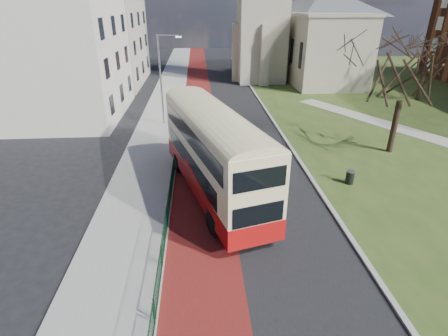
{
  "coord_description": "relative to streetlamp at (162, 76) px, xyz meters",
  "views": [
    {
      "loc": [
        -1.13,
        -14.27,
        10.5
      ],
      "look_at": [
        0.18,
        3.67,
        2.0
      ],
      "focal_mm": 28.0,
      "sensor_mm": 36.0,
      "label": 1
    }
  ],
  "objects": [
    {
      "name": "ground",
      "position": [
        4.35,
        -18.0,
        -4.59
      ],
      "size": [
        160.0,
        160.0,
        0.0
      ],
      "primitive_type": "plane",
      "color": "black",
      "rests_on": "ground"
    },
    {
      "name": "pedestrian_railing",
      "position": [
        1.4,
        -14.0,
        -4.04
      ],
      "size": [
        0.07,
        24.0,
        1.12
      ],
      "color": "#0C381F",
      "rests_on": "ground"
    },
    {
      "name": "road_carriageway",
      "position": [
        5.85,
        2.0,
        -4.59
      ],
      "size": [
        9.0,
        120.0,
        0.01
      ],
      "primitive_type": "cube",
      "color": "black",
      "rests_on": "ground"
    },
    {
      "name": "pavement_west",
      "position": [
        -0.65,
        2.0,
        -4.53
      ],
      "size": [
        4.0,
        120.0,
        0.12
      ],
      "primitive_type": "cube",
      "color": "gray",
      "rests_on": "ground"
    },
    {
      "name": "streetlamp",
      "position": [
        0.0,
        0.0,
        0.0
      ],
      "size": [
        2.13,
        0.18,
        8.0
      ],
      "color": "gray",
      "rests_on": "pavement_west"
    },
    {
      "name": "street_block_near",
      "position": [
        -9.65,
        4.0,
        1.92
      ],
      "size": [
        10.3,
        14.3,
        13.0
      ],
      "color": "silver",
      "rests_on": "ground"
    },
    {
      "name": "bus",
      "position": [
        3.97,
        -13.79,
        -1.68
      ],
      "size": [
        6.04,
        12.5,
        5.1
      ],
      "rotation": [
        0.0,
        0.0,
        0.28
      ],
      "color": "#AB100F",
      "rests_on": "ground"
    },
    {
      "name": "winter_tree_near",
      "position": [
        17.92,
        -8.08,
        2.59
      ],
      "size": [
        7.6,
        7.6,
        10.31
      ],
      "rotation": [
        0.0,
        0.0,
        -0.09
      ],
      "color": "black",
      "rests_on": "grass_green"
    },
    {
      "name": "litter_bin",
      "position": [
        12.67,
        -13.07,
        -4.11
      ],
      "size": [
        0.58,
        0.58,
        0.88
      ],
      "rotation": [
        0.0,
        0.0,
        0.06
      ],
      "color": "black",
      "rests_on": "grass_green"
    },
    {
      "name": "kerb_east",
      "position": [
        10.45,
        4.0,
        -4.53
      ],
      "size": [
        0.25,
        80.0,
        0.13
      ],
      "primitive_type": "cube",
      "color": "#999993",
      "rests_on": "ground"
    },
    {
      "name": "grass_green",
      "position": [
        30.35,
        4.0,
        -4.57
      ],
      "size": [
        40.0,
        80.0,
        0.04
      ],
      "primitive_type": "cube",
      "color": "#30491A",
      "rests_on": "ground"
    },
    {
      "name": "kerb_west",
      "position": [
        1.35,
        2.0,
        -4.53
      ],
      "size": [
        0.25,
        120.0,
        0.13
      ],
      "primitive_type": "cube",
      "color": "#999993",
      "rests_on": "ground"
    },
    {
      "name": "street_block_far",
      "position": [
        -9.65,
        20.0,
        1.17
      ],
      "size": [
        10.3,
        16.3,
        11.5
      ],
      "color": "#B4A999",
      "rests_on": "ground"
    },
    {
      "name": "bus_lane",
      "position": [
        3.15,
        2.0,
        -4.59
      ],
      "size": [
        3.4,
        120.0,
        0.01
      ],
      "primitive_type": "cube",
      "color": "#591414",
      "rests_on": "ground"
    },
    {
      "name": "winter_tree_far",
      "position": [
        29.4,
        7.33,
        0.91
      ],
      "size": [
        5.41,
        5.41,
        7.89
      ],
      "rotation": [
        0.0,
        0.0,
        -0.01
      ],
      "color": "#302218",
      "rests_on": "grass_green"
    }
  ]
}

